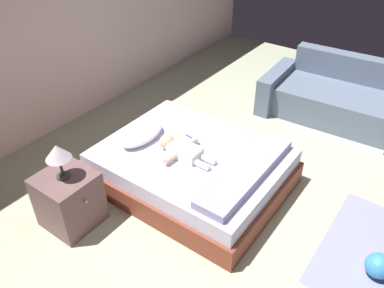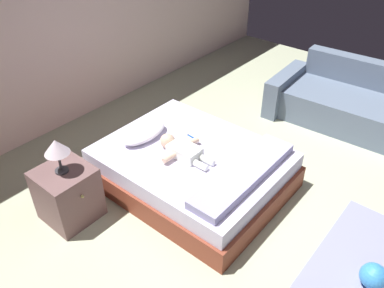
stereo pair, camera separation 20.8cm
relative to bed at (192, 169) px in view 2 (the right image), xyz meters
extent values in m
plane|color=#A9AF91|center=(0.21, -0.88, -0.21)|extent=(8.00, 8.00, 0.00)
cube|color=beige|center=(0.21, 2.12, 1.07)|extent=(8.00, 0.12, 2.56)
cube|color=brown|center=(0.00, 0.00, -0.08)|extent=(1.45, 1.85, 0.25)
cube|color=silver|center=(0.00, 0.00, 0.13)|extent=(1.40, 1.78, 0.17)
ellipsoid|color=white|center=(-0.12, 0.56, 0.28)|extent=(0.56, 0.29, 0.12)
cube|color=white|center=(-0.09, 0.02, 0.27)|extent=(0.21, 0.32, 0.11)
sphere|color=beige|center=(-0.09, 0.25, 0.29)|extent=(0.16, 0.16, 0.16)
cylinder|color=beige|center=(-0.27, 0.07, 0.27)|extent=(0.15, 0.06, 0.06)
cylinder|color=beige|center=(0.08, 0.07, 0.27)|extent=(0.16, 0.09, 0.06)
cylinder|color=white|center=(-0.15, -0.22, 0.25)|extent=(0.06, 0.17, 0.06)
cylinder|color=white|center=(-0.04, -0.22, 0.25)|extent=(0.06, 0.17, 0.06)
cube|color=blue|center=(0.20, 0.17, 0.22)|extent=(0.03, 0.12, 0.01)
cube|color=white|center=(0.21, 0.23, 0.23)|extent=(0.02, 0.03, 0.01)
cube|color=slate|center=(2.17, -0.76, 0.00)|extent=(0.83, 1.53, 0.41)
cube|color=slate|center=(2.64, -0.74, 0.17)|extent=(0.28, 1.50, 0.75)
cube|color=slate|center=(2.12, 0.08, 0.05)|extent=(0.96, 0.25, 0.52)
cube|color=brown|center=(-1.10, 0.60, 0.07)|extent=(0.47, 0.47, 0.55)
sphere|color=tan|center=(-1.10, 0.35, 0.19)|extent=(0.03, 0.03, 0.03)
cylinder|color=#333338|center=(-1.10, 0.60, 0.35)|extent=(0.12, 0.12, 0.02)
cylinder|color=#333338|center=(-1.10, 0.60, 0.45)|extent=(0.02, 0.02, 0.18)
cone|color=silver|center=(-1.10, 0.60, 0.62)|extent=(0.22, 0.22, 0.14)
cube|color=#8386AC|center=(0.18, -1.87, -0.20)|extent=(1.31, 0.90, 0.01)
sphere|color=#3789D4|center=(-0.03, -1.90, -0.09)|extent=(0.21, 0.21, 0.21)
cube|color=#9895C2|center=(0.00, -0.62, 0.26)|extent=(1.31, 0.32, 0.08)
camera|label=1|loc=(-2.53, -1.84, 2.54)|focal=36.08mm
camera|label=2|loc=(-2.41, -2.00, 2.54)|focal=36.08mm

